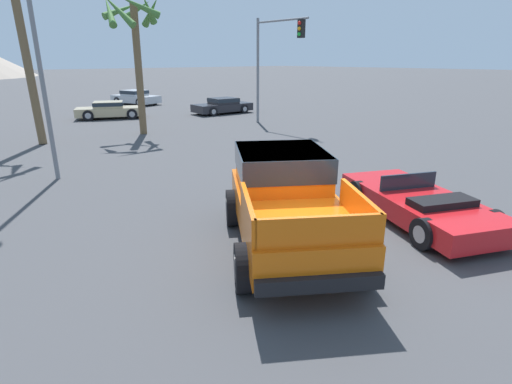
# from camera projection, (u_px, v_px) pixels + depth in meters

# --- Properties ---
(ground_plane) EXTENTS (320.00, 320.00, 0.00)m
(ground_plane) POSITION_uv_depth(u_px,v_px,m) (305.00, 254.00, 8.14)
(ground_plane) COLOR #424244
(orange_pickup_truck) EXTENTS (4.39, 5.16, 1.92)m
(orange_pickup_truck) POSITION_uv_depth(u_px,v_px,m) (286.00, 195.00, 8.31)
(orange_pickup_truck) COLOR orange
(orange_pickup_truck) RESTS_ON ground_plane
(red_convertible_car) EXTENTS (3.55, 4.75, 1.06)m
(red_convertible_car) POSITION_uv_depth(u_px,v_px,m) (419.00, 204.00, 9.67)
(red_convertible_car) COLOR red
(red_convertible_car) RESTS_ON ground_plane
(parked_car_dark) EXTENTS (4.36, 2.18, 1.10)m
(parked_car_dark) POSITION_uv_depth(u_px,v_px,m) (223.00, 105.00, 28.83)
(parked_car_dark) COLOR #232328
(parked_car_dark) RESTS_ON ground_plane
(parked_car_tan) EXTENTS (4.65, 3.40, 1.10)m
(parked_car_tan) POSITION_uv_depth(u_px,v_px,m) (110.00, 110.00, 26.40)
(parked_car_tan) COLOR tan
(parked_car_tan) RESTS_ON ground_plane
(parked_car_silver) EXTENTS (3.02, 4.70, 1.21)m
(parked_car_silver) POSITION_uv_depth(u_px,v_px,m) (135.00, 97.00, 34.55)
(parked_car_silver) COLOR #B7BABF
(parked_car_silver) RESTS_ON ground_plane
(traffic_light_main) EXTENTS (0.38, 3.98, 6.02)m
(traffic_light_main) POSITION_uv_depth(u_px,v_px,m) (275.00, 51.00, 22.63)
(traffic_light_main) COLOR slate
(traffic_light_main) RESTS_ON ground_plane
(street_lamp_post) EXTENTS (0.90, 0.24, 8.74)m
(street_lamp_post) POSITION_uv_depth(u_px,v_px,m) (30.00, 8.00, 11.59)
(street_lamp_post) COLOR slate
(street_lamp_post) RESTS_ON ground_plane
(palm_tree_tall) EXTENTS (2.72, 2.67, 6.76)m
(palm_tree_tall) POSITION_uv_depth(u_px,v_px,m) (133.00, 30.00, 19.45)
(palm_tree_tall) COLOR brown
(palm_tree_tall) RESTS_ON ground_plane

